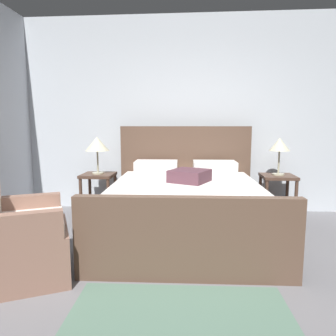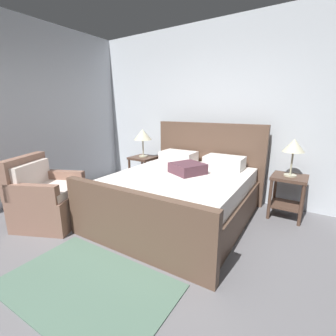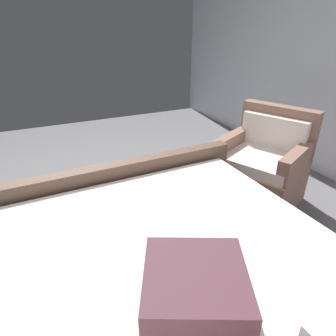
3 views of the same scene
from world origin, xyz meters
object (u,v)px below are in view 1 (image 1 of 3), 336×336
(nightstand_right, at_px, (277,189))
(bed, at_px, (186,206))
(table_lamp_left, at_px, (97,145))
(armchair, at_px, (15,239))
(nightstand_left, at_px, (99,187))
(table_lamp_right, at_px, (280,146))

(nightstand_right, bearing_deg, bed, -147.91)
(nightstand_right, relative_size, table_lamp_left, 1.17)
(armchair, bearing_deg, bed, 39.49)
(nightstand_left, distance_m, armchair, 1.85)
(nightstand_right, distance_m, table_lamp_left, 2.56)
(table_lamp_right, height_order, armchair, table_lamp_right)
(nightstand_left, height_order, table_lamp_left, table_lamp_left)
(table_lamp_right, bearing_deg, nightstand_right, -108.43)
(table_lamp_right, xyz_separation_m, table_lamp_left, (-2.48, -0.07, 0.01))
(table_lamp_left, bearing_deg, nightstand_left, -80.54)
(table_lamp_left, relative_size, armchair, 0.53)
(table_lamp_right, bearing_deg, nightstand_left, -178.31)
(bed, xyz_separation_m, table_lamp_right, (1.24, 0.78, 0.65))
(bed, relative_size, armchair, 2.24)
(nightstand_right, relative_size, nightstand_left, 1.00)
(table_lamp_left, bearing_deg, armchair, -94.39)
(bed, bearing_deg, armchair, -140.51)
(table_lamp_left, xyz_separation_m, armchair, (-0.14, -1.84, -0.66))
(bed, height_order, nightstand_left, bed)
(bed, relative_size, nightstand_left, 3.61)
(bed, xyz_separation_m, table_lamp_left, (-1.24, 0.71, 0.65))
(table_lamp_left, bearing_deg, table_lamp_right, 1.69)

